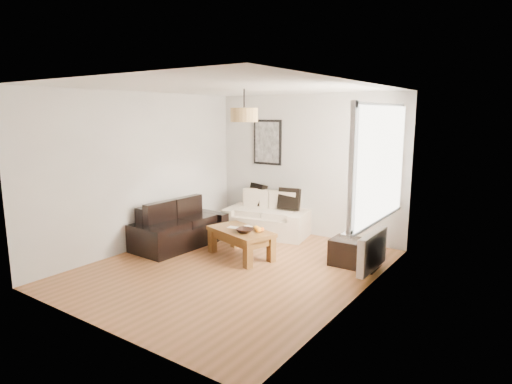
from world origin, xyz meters
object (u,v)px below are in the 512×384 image
Objects in this scene: sofa_leather at (180,225)px; ottoman at (355,253)px; loveseat_cream at (267,215)px; coffee_table at (241,243)px.

sofa_leather reaches higher than ottoman.
loveseat_cream is at bearing 161.32° from ottoman.
loveseat_cream is at bearing -29.02° from sofa_leather.
sofa_leather is at bearing -132.21° from loveseat_cream.
loveseat_cream is 1.40× the size of coffee_table.
sofa_leather is at bearing -165.62° from ottoman.
coffee_table is 1.57× the size of ottoman.
sofa_leather is (-0.87, -1.42, -0.02)m from loveseat_cream.
loveseat_cream is 0.92× the size of sofa_leather.
ottoman is (2.88, 0.74, -0.16)m from sofa_leather.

